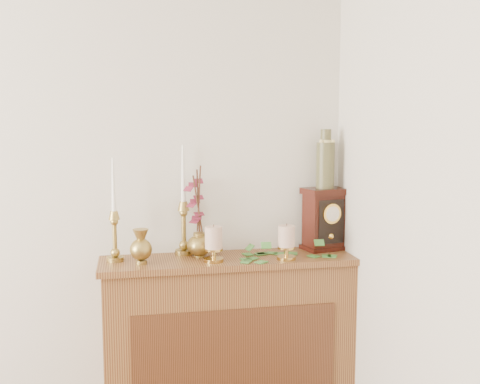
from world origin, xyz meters
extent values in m
cube|color=brown|center=(1.40, 2.10, 0.45)|extent=(1.20, 0.30, 0.90)
cube|color=#593019|center=(1.40, 1.95, 0.41)|extent=(0.96, 0.01, 0.63)
cube|color=brown|center=(1.40, 2.10, 0.92)|extent=(1.24, 0.34, 0.03)
cylinder|color=#AC9145|center=(0.86, 2.13, 0.94)|extent=(0.08, 0.08, 0.02)
sphere|color=#AC9145|center=(0.86, 2.13, 0.97)|extent=(0.04, 0.04, 0.04)
cylinder|color=#AC9145|center=(0.86, 2.13, 1.04)|extent=(0.02, 0.02, 0.14)
sphere|color=#AC9145|center=(0.86, 2.13, 1.12)|extent=(0.04, 0.04, 0.04)
cone|color=#AC9145|center=(0.86, 2.13, 1.15)|extent=(0.05, 0.05, 0.04)
cone|color=white|center=(0.86, 2.13, 1.29)|extent=(0.02, 0.02, 0.25)
cylinder|color=#AC9145|center=(1.19, 2.20, 0.94)|extent=(0.09, 0.09, 0.02)
sphere|color=#AC9145|center=(1.19, 2.20, 0.97)|extent=(0.05, 0.05, 0.05)
cylinder|color=#AC9145|center=(1.19, 2.20, 1.05)|extent=(0.02, 0.02, 0.16)
sphere|color=#AC9145|center=(1.19, 2.20, 1.14)|extent=(0.04, 0.04, 0.04)
cone|color=#AC9145|center=(1.19, 2.20, 1.17)|extent=(0.06, 0.06, 0.04)
cone|color=white|center=(1.19, 2.20, 1.33)|extent=(0.02, 0.02, 0.28)
cylinder|color=#AC9145|center=(0.98, 2.05, 0.94)|extent=(0.05, 0.05, 0.02)
sphere|color=#AC9145|center=(0.98, 2.05, 1.00)|extent=(0.10, 0.10, 0.10)
cone|color=#AC9145|center=(0.98, 2.05, 1.07)|extent=(0.07, 0.07, 0.05)
cylinder|color=#AC9145|center=(1.26, 2.13, 0.93)|extent=(0.05, 0.05, 0.01)
ellipsoid|color=#AC9145|center=(1.26, 2.13, 0.99)|extent=(0.12, 0.12, 0.10)
cylinder|color=#AC9145|center=(1.26, 2.13, 1.04)|extent=(0.06, 0.06, 0.02)
cylinder|color=#472819|center=(1.25, 2.14, 1.19)|extent=(0.06, 0.06, 0.29)
cylinder|color=#472819|center=(1.26, 2.14, 1.20)|extent=(0.02, 0.06, 0.32)
cylinder|color=#472819|center=(1.26, 2.14, 1.21)|extent=(0.01, 0.11, 0.33)
cylinder|color=#B79040|center=(1.31, 2.02, 0.94)|extent=(0.09, 0.09, 0.02)
cylinder|color=#B79040|center=(1.31, 2.02, 0.97)|extent=(0.02, 0.02, 0.04)
cylinder|color=#B79040|center=(1.31, 2.02, 0.99)|extent=(0.09, 0.09, 0.01)
cylinder|color=beige|center=(1.31, 2.02, 1.05)|extent=(0.08, 0.08, 0.10)
cylinder|color=#472819|center=(1.31, 2.02, 1.10)|extent=(0.00, 0.00, 0.01)
cylinder|color=#B79040|center=(1.66, 2.00, 0.94)|extent=(0.09, 0.09, 0.02)
cylinder|color=#B79040|center=(1.66, 2.00, 0.96)|extent=(0.02, 0.02, 0.04)
cylinder|color=#B79040|center=(1.66, 2.00, 0.99)|extent=(0.08, 0.08, 0.01)
cylinder|color=beige|center=(1.66, 2.00, 1.04)|extent=(0.08, 0.08, 0.10)
cylinder|color=#472819|center=(1.66, 2.00, 1.10)|extent=(0.00, 0.00, 0.01)
cube|color=#39752C|center=(1.47, 1.96, 0.93)|extent=(0.07, 0.07, 0.00)
cube|color=#39752C|center=(1.51, 1.98, 0.93)|extent=(0.06, 0.07, 0.00)
cube|color=#39752C|center=(1.43, 2.07, 0.93)|extent=(0.04, 0.05, 0.00)
cube|color=#39752C|center=(1.56, 1.97, 0.93)|extent=(0.07, 0.06, 0.00)
cube|color=#39752C|center=(1.67, 2.11, 0.93)|extent=(0.07, 0.07, 0.00)
cube|color=#39752C|center=(1.79, 1.97, 0.93)|extent=(0.06, 0.06, 0.00)
cube|color=#39752C|center=(1.47, 2.00, 0.93)|extent=(0.06, 0.07, 0.00)
cube|color=#39752C|center=(1.57, 1.98, 0.93)|extent=(0.04, 0.06, 0.00)
cube|color=#39752C|center=(1.49, 2.05, 0.93)|extent=(0.07, 0.06, 0.00)
cube|color=#39752C|center=(1.43, 2.12, 0.93)|extent=(0.06, 0.06, 0.00)
cube|color=#39752C|center=(1.85, 2.02, 0.93)|extent=(0.07, 0.06, 0.00)
cube|color=#39752C|center=(1.49, 2.08, 0.93)|extent=(0.05, 0.06, 0.00)
cube|color=#39752C|center=(1.85, 2.06, 0.93)|extent=(0.07, 0.07, 0.00)
cube|color=#39752C|center=(1.49, 2.05, 0.98)|extent=(0.06, 0.04, 0.03)
cube|color=#39752C|center=(1.56, 1.99, 1.01)|extent=(0.05, 0.06, 0.03)
cube|color=#39752C|center=(1.83, 2.04, 0.99)|extent=(0.06, 0.06, 0.03)
cube|color=#38110B|center=(1.90, 2.17, 0.94)|extent=(0.24, 0.19, 0.02)
cube|color=#38110B|center=(1.90, 2.17, 1.08)|extent=(0.21, 0.17, 0.27)
cube|color=#38110B|center=(1.90, 2.17, 1.23)|extent=(0.24, 0.19, 0.03)
cube|color=black|center=(1.92, 2.11, 1.08)|extent=(0.15, 0.04, 0.22)
cylinder|color=#F9C049|center=(1.92, 2.10, 1.12)|extent=(0.10, 0.03, 0.10)
cylinder|color=silver|center=(1.92, 2.10, 1.12)|extent=(0.07, 0.02, 0.08)
sphere|color=#F9C049|center=(1.92, 2.11, 1.01)|extent=(0.03, 0.03, 0.03)
cylinder|color=#193328|center=(1.90, 2.17, 1.36)|extent=(0.09, 0.09, 0.23)
cylinder|color=#193328|center=(1.90, 2.17, 1.51)|extent=(0.05, 0.05, 0.08)
cylinder|color=#DDCB7F|center=(1.90, 2.17, 1.48)|extent=(0.07, 0.07, 0.02)
camera|label=1|loc=(0.94, -0.51, 1.58)|focal=42.00mm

